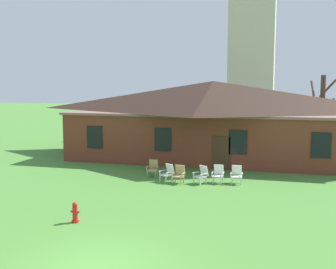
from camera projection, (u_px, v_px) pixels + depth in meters
name	position (u px, v px, depth m)	size (l,w,h in m)	color
ground_plane	(98.00, 269.00, 11.67)	(200.00, 200.00, 0.00)	#477F33
brick_building	(213.00, 118.00, 30.29)	(19.83, 10.40, 5.53)	brown
dome_tower	(252.00, 45.00, 44.93)	(5.18, 5.18, 20.95)	beige
lawn_chair_by_porch	(153.00, 168.00, 23.54)	(0.67, 0.70, 0.96)	tan
lawn_chair_near_door	(168.00, 173.00, 22.25)	(0.83, 0.86, 0.96)	white
lawn_chair_left_end	(179.00, 174.00, 21.94)	(0.68, 0.71, 0.96)	tan
lawn_chair_middle	(202.00, 174.00, 21.80)	(0.84, 0.87, 0.96)	silver
lawn_chair_right_end	(218.00, 174.00, 22.00)	(0.64, 0.67, 0.96)	silver
lawn_chair_far_side	(237.00, 174.00, 21.84)	(0.68, 0.71, 0.96)	silver
bare_tree_beside_building	(322.00, 112.00, 30.22)	(2.19, 2.22, 5.96)	brown
fire_hydrant	(75.00, 213.00, 15.61)	(0.36, 0.28, 0.79)	red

